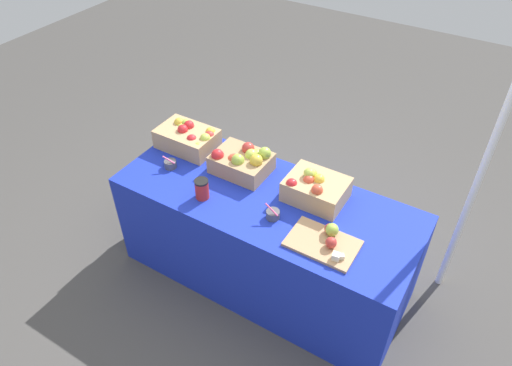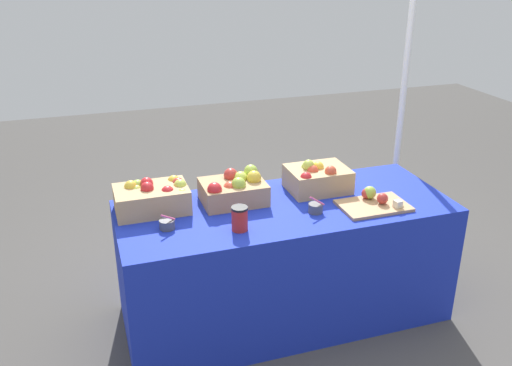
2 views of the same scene
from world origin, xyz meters
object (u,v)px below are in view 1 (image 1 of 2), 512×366
sample_bowl_near (170,164)px  coffee_cup (202,189)px  apple_crate_left (189,137)px  cutting_board_front (326,240)px  tent_pole (481,174)px  apple_crate_right (315,188)px  apple_crate_middle (243,161)px  sample_bowl_mid (273,214)px

sample_bowl_near → coffee_cup: coffee_cup is taller
apple_crate_left → sample_bowl_near: 0.25m
apple_crate_left → sample_bowl_near: bearing=-82.5°
cutting_board_front → tent_pole: bearing=50.8°
sample_bowl_near → tent_pole: tent_pole is taller
cutting_board_front → coffee_cup: size_ratio=2.93×
apple_crate_left → cutting_board_front: apple_crate_left is taller
apple_crate_right → cutting_board_front: (0.22, -0.31, -0.06)m
coffee_cup → tent_pole: 1.62m
apple_crate_left → tent_pole: (1.80, 0.41, 0.15)m
apple_crate_right → sample_bowl_near: (-0.94, -0.22, -0.05)m
sample_bowl_near → tent_pole: 1.89m
apple_crate_right → coffee_cup: apple_crate_right is taller
tent_pole → apple_crate_left: bearing=-167.3°
tent_pole → apple_crate_right: bearing=-152.2°
cutting_board_front → sample_bowl_near: bearing=175.7°
coffee_cup → tent_pole: size_ratio=0.07×
apple_crate_left → sample_bowl_near: size_ratio=4.04×
apple_crate_right → cutting_board_front: 0.38m
apple_crate_left → coffee_cup: 0.54m
sample_bowl_near → coffee_cup: bearing=-20.1°
cutting_board_front → sample_bowl_near: (-1.16, 0.09, 0.00)m
apple_crate_right → sample_bowl_near: bearing=-167.0°
cutting_board_front → tent_pole: (0.60, 0.74, 0.21)m
apple_crate_middle → sample_bowl_mid: 0.48m
apple_crate_left → tent_pole: tent_pole is taller
cutting_board_front → sample_bowl_near: sample_bowl_near is taller
apple_crate_middle → coffee_cup: (-0.07, -0.35, -0.01)m
apple_crate_middle → cutting_board_front: size_ratio=0.94×
apple_crate_left → cutting_board_front: size_ratio=1.04×
apple_crate_left → sample_bowl_mid: (0.84, -0.31, -0.05)m
sample_bowl_near → tent_pole: (1.76, 0.65, 0.21)m
apple_crate_middle → apple_crate_right: apple_crate_right is taller
cutting_board_front → coffee_cup: (-0.81, -0.04, 0.04)m
cutting_board_front → apple_crate_middle: bearing=157.3°
apple_crate_left → apple_crate_right: 0.98m
apple_crate_left → tent_pole: bearing=12.7°
coffee_cup → tent_pole: (1.41, 0.78, 0.17)m
tent_pole → cutting_board_front: bearing=-129.2°
apple_crate_right → tent_pole: bearing=27.8°
sample_bowl_near → tent_pole: size_ratio=0.05×
apple_crate_right → sample_bowl_near: apple_crate_right is taller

